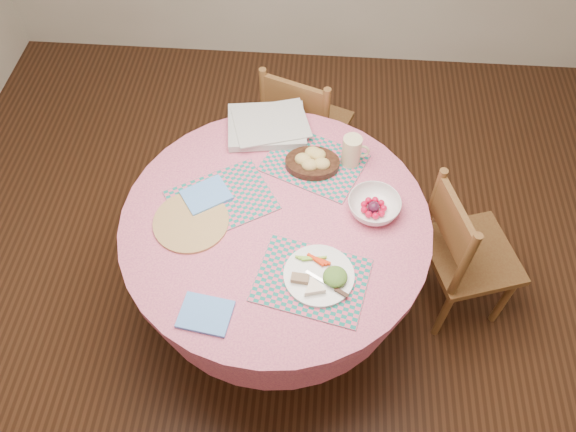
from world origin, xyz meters
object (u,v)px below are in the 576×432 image
Objects in this scene: chair_right at (463,252)px; dinner_plate at (321,276)px; dining_table at (276,246)px; bread_bowl at (313,161)px; wicker_trivet at (191,222)px; fruit_bowl at (374,206)px; chair_back at (303,126)px; latte_mug at (352,151)px.

chair_right reaches higher than dinner_plate.
dinner_plate is (0.19, -0.25, 0.22)m from dining_table.
dinner_plate is at bearing -83.86° from bread_bowl.
wicker_trivet is 1.36× the size of fruit_bowl.
fruit_bowl is at bearing -40.42° from bread_bowl.
latte_mug is at bearing 134.58° from chair_back.
dinner_plate is at bearing -53.16° from dining_table.
chair_right is at bearing 29.49° from dinner_plate.
bread_bowl is 0.17m from latte_mug.
latte_mug reaches higher than fruit_bowl.
dinner_plate is at bearing 101.57° from chair_right.
wicker_trivet is 2.16× the size of latte_mug.
dining_table is at bearing -169.43° from fruit_bowl.
dinner_plate is (-0.63, -0.36, 0.33)m from chair_right.
dining_table is at bearing -132.16° from latte_mug.
dinner_plate is (0.12, -1.08, 0.32)m from chair_back.
fruit_bowl is (0.32, -0.76, 0.33)m from chair_back.
wicker_trivet is 1.15× the size of dinner_plate.
chair_back reaches higher than bread_bowl.
wicker_trivet is 1.30× the size of bread_bowl.
dinner_plate is at bearing -121.02° from fruit_bowl.
latte_mug reaches higher than wicker_trivet.
latte_mug is at bearing 79.87° from dinner_plate.
wicker_trivet is 0.57m from bread_bowl.
latte_mug is at bearing 47.84° from dining_table.
bread_bowl reaches higher than fruit_bowl.
fruit_bowl is (0.20, 0.33, 0.01)m from dinner_plate.
chair_back is 6.19× the size of latte_mug.
wicker_trivet is at bearing -173.23° from dining_table.
dinner_plate is at bearing -100.13° from latte_mug.
bread_bowl is at bearing 96.14° from dinner_plate.
wicker_trivet is (-1.16, -0.14, 0.31)m from chair_right.
chair_right is 0.99× the size of chair_back.
fruit_bowl is at bearing 8.82° from wicker_trivet.
wicker_trivet is at bearing -149.79° from latte_mug.
latte_mug reaches higher than dinner_plate.
fruit_bowl is (0.39, 0.07, 0.23)m from dining_table.
chair_right reaches higher than dining_table.
fruit_bowl reaches higher than dining_table.
dining_table is 0.51m from latte_mug.
chair_right is at bearing 4.31° from fruit_bowl.
dining_table is at bearing 79.34° from chair_right.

